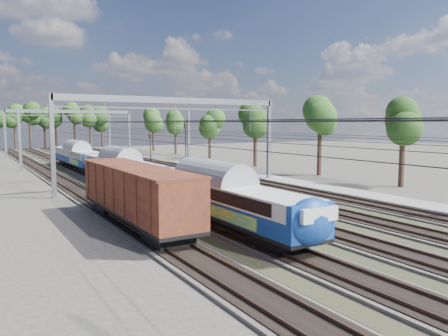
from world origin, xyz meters
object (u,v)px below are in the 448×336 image
freight_boxcar (135,192)px  signal_near (150,148)px  emu_train (121,164)px  worker (84,148)px  signal_far (186,139)px

freight_boxcar → signal_near: (11.91, 27.86, 1.05)m
freight_boxcar → emu_train: bearing=75.2°
worker → signal_far: size_ratio=0.30×
signal_near → signal_far: size_ratio=0.80×
worker → signal_near: (-1.88, -45.11, 2.32)m
freight_boxcar → signal_near: 30.32m
freight_boxcar → worker: freight_boxcar is taller
emu_train → signal_far: 23.38m
freight_boxcar → signal_far: bearing=59.6°
worker → signal_near: size_ratio=0.37×
emu_train → signal_far: signal_far is taller
freight_boxcar → signal_near: size_ratio=2.74×
emu_train → signal_near: size_ratio=11.15×
worker → signal_far: bearing=-156.5°
signal_far → worker: bearing=102.2°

